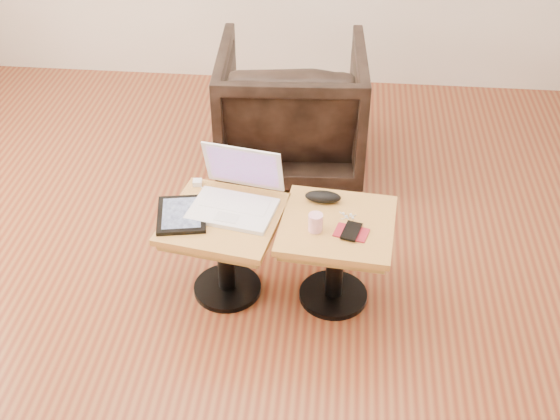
# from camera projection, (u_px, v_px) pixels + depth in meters

# --- Properties ---
(room_shell) EXTENTS (4.52, 4.52, 2.71)m
(room_shell) POSITION_uv_depth(u_px,v_px,m) (218.00, 14.00, 2.51)
(room_shell) COLOR maroon
(room_shell) RESTS_ON ground
(side_table_left) EXTENTS (0.56, 0.56, 0.44)m
(side_table_left) POSITION_uv_depth(u_px,v_px,m) (224.00, 235.00, 3.12)
(side_table_left) COLOR black
(side_table_left) RESTS_ON ground
(side_table_right) EXTENTS (0.53, 0.53, 0.44)m
(side_table_right) POSITION_uv_depth(u_px,v_px,m) (336.00, 242.00, 3.08)
(side_table_right) COLOR black
(side_table_right) RESTS_ON ground
(laptop) EXTENTS (0.42, 0.38, 0.25)m
(laptop) POSITION_uv_depth(u_px,v_px,m) (236.00, 196.00, 3.09)
(laptop) COLOR white
(laptop) RESTS_ON side_table_left
(tablet) EXTENTS (0.26, 0.30, 0.02)m
(tablet) POSITION_uv_depth(u_px,v_px,m) (182.00, 214.00, 3.05)
(tablet) COLOR black
(tablet) RESTS_ON side_table_left
(charging_adapter) EXTENTS (0.05, 0.05, 0.02)m
(charging_adapter) POSITION_uv_depth(u_px,v_px,m) (197.00, 182.00, 3.24)
(charging_adapter) COLOR white
(charging_adapter) RESTS_ON side_table_left
(glasses_case) EXTENTS (0.16, 0.08, 0.05)m
(glasses_case) POSITION_uv_depth(u_px,v_px,m) (323.00, 197.00, 3.12)
(glasses_case) COLOR black
(glasses_case) RESTS_ON side_table_right
(striped_cup) EXTENTS (0.07, 0.07, 0.08)m
(striped_cup) POSITION_uv_depth(u_px,v_px,m) (315.00, 222.00, 2.95)
(striped_cup) COLOR #E4628D
(striped_cup) RESTS_ON side_table_right
(earbuds_tangle) EXTENTS (0.07, 0.05, 0.01)m
(earbuds_tangle) POSITION_uv_depth(u_px,v_px,m) (348.00, 216.00, 3.04)
(earbuds_tangle) COLOR white
(earbuds_tangle) RESTS_ON side_table_right
(phone_on_sleeve) EXTENTS (0.16, 0.14, 0.02)m
(phone_on_sleeve) POSITION_uv_depth(u_px,v_px,m) (351.00, 232.00, 2.95)
(phone_on_sleeve) COLOR maroon
(phone_on_sleeve) RESTS_ON side_table_right
(armchair) EXTENTS (0.85, 0.87, 0.75)m
(armchair) POSITION_uv_depth(u_px,v_px,m) (291.00, 109.00, 3.96)
(armchair) COLOR black
(armchair) RESTS_ON ground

